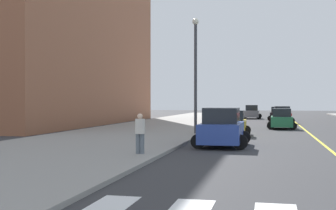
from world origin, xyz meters
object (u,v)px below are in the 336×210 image
object	(u,v)px
pedestrian_walking_west	(140,131)
car_blue_third	(222,128)
car_green_fifth	(282,119)
car_yellow_seventh	(233,124)
car_red_second	(282,115)
car_black_fourth	(278,114)
street_lamp	(196,66)
car_gray_sixth	(252,112)

from	to	relation	value
pedestrian_walking_west	car_blue_third	bearing A→B (deg)	55.63
car_green_fifth	car_yellow_seventh	bearing A→B (deg)	-111.97
car_green_fifth	pedestrian_walking_west	size ratio (longest dim) A/B	2.31
car_blue_third	car_red_second	bearing A→B (deg)	82.15
car_black_fourth	street_lamp	bearing A→B (deg)	-100.48
car_black_fourth	street_lamp	xyz separation A→B (m)	(-5.88, -25.32, 3.94)
car_blue_third	pedestrian_walking_west	distance (m)	5.94
car_black_fourth	pedestrian_walking_west	xyz separation A→B (m)	(-6.25, -37.41, 0.29)
car_gray_sixth	pedestrian_walking_west	distance (m)	42.73
car_black_fourth	pedestrian_walking_west	size ratio (longest dim) A/B	2.28
car_gray_sixth	car_black_fourth	bearing A→B (deg)	-57.82
car_black_fourth	car_green_fifth	world-z (taller)	car_green_fifth
car_blue_third	car_black_fourth	size ratio (longest dim) A/B	1.17
car_black_fourth	street_lamp	size ratio (longest dim) A/B	0.49
pedestrian_walking_west	car_black_fourth	bearing A→B (deg)	75.01
car_gray_sixth	car_yellow_seventh	size ratio (longest dim) A/B	1.06
car_gray_sixth	car_green_fifth	bearing A→B (deg)	-81.15
car_blue_third	car_yellow_seventh	xyz separation A→B (m)	(-0.03, 7.54, -0.13)
car_green_fifth	street_lamp	xyz separation A→B (m)	(-5.89, -8.90, 3.92)
car_blue_third	street_lamp	distance (m)	8.26
car_black_fourth	car_yellow_seventh	bearing A→B (deg)	-95.30
car_green_fifth	street_lamp	distance (m)	11.37
car_black_fourth	car_blue_third	bearing A→B (deg)	-93.41
car_red_second	car_black_fourth	xyz separation A→B (m)	(-0.32, 6.30, -0.06)
car_blue_third	street_lamp	size ratio (longest dim) A/B	0.57
car_gray_sixth	pedestrian_walking_west	bearing A→B (deg)	-93.75
car_green_fifth	car_yellow_seventh	distance (m)	8.94
car_gray_sixth	car_yellow_seventh	distance (m)	29.89
car_blue_third	car_yellow_seventh	distance (m)	7.55
car_gray_sixth	pedestrian_walking_west	world-z (taller)	same
car_black_fourth	car_red_second	bearing A→B (deg)	-84.55
car_green_fifth	pedestrian_walking_west	distance (m)	21.91
car_blue_third	car_gray_sixth	xyz separation A→B (m)	(0.13, 37.43, -0.08)
car_gray_sixth	street_lamp	size ratio (longest dim) A/B	0.52
car_red_second	car_green_fifth	world-z (taller)	car_red_second
street_lamp	car_blue_third	bearing A→B (deg)	-70.12
car_blue_third	pedestrian_walking_west	xyz separation A→B (m)	(-2.86, -5.20, 0.14)
car_red_second	pedestrian_walking_west	bearing A→B (deg)	-102.64
car_green_fifth	car_red_second	bearing A→B (deg)	88.90
car_gray_sixth	street_lamp	distance (m)	30.89
car_red_second	pedestrian_walking_west	world-z (taller)	pedestrian_walking_west
car_red_second	car_gray_sixth	xyz separation A→B (m)	(-3.56, 11.51, 0.01)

